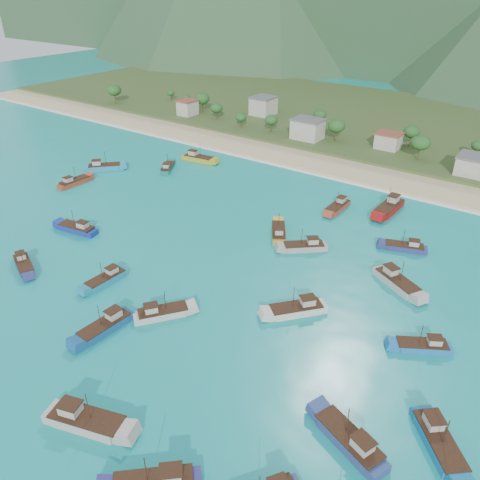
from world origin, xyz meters
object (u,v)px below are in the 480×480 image
Objects in this scene: boat_6 at (24,265)px; boat_28 at (162,313)px; boat_10 at (198,159)px; boat_27 at (74,182)px; boat_29 at (438,442)px; boat_25 at (106,280)px; boat_0 at (350,441)px; boat_13 at (423,347)px; boat_21 at (104,167)px; boat_23 at (78,229)px; boat_24 at (86,421)px; boat_4 at (168,168)px; boat_22 at (304,247)px; boat_32 at (389,208)px; boat_2 at (106,327)px; boat_15 at (279,233)px; boat_7 at (338,207)px; boat_17 at (405,248)px; boat_11 at (297,310)px.

boat_28 is (34.71, 5.09, 0.07)m from boat_6.
boat_6 is at bearing 2.48° from boat_10.
boat_27 is 114.66m from boat_29.
boat_29 is (64.16, 0.07, 0.17)m from boat_25.
boat_0 is 1.18× the size of boat_28.
boat_27 is (-104.09, 10.79, 0.08)m from boat_13.
boat_23 is at bearing -4.66° from boat_21.
boat_21 is 0.99× the size of boat_29.
boat_27 is at bearing -143.79° from boat_24.
boat_4 is 20.12m from boat_21.
boat_32 reaches higher than boat_22.
boat_2 reaches higher than boat_15.
boat_24 reaches higher than boat_27.
boat_13 is at bearing 118.47° from boat_32.
boat_15 is 8.42m from boat_22.
boat_22 is 1.01× the size of boat_25.
boat_15 reaches higher than boat_7.
boat_7 is at bearing 163.53° from boat_24.
boat_22 is at bearing -48.33° from boat_15.
boat_23 is (-33.52, 19.86, -0.04)m from boat_2.
boat_25 is at bearing 75.72° from boat_13.
boat_24 is (13.30, -14.62, 0.11)m from boat_2.
boat_32 reaches higher than boat_25.
boat_17 is at bearing 32.61° from boat_0.
boat_24 is at bearing -84.12° from boat_4.
boat_22 is 73.18m from boat_27.
boat_21 reaches higher than boat_25.
boat_17 is 0.97× the size of boat_27.
boat_4 is at bearing 12.09° from boat_32.
boat_24 is (-30.16, -17.85, 0.07)m from boat_0.
boat_11 is 50.62m from boat_32.
boat_17 is (26.33, 10.70, -0.08)m from boat_15.
boat_10 is 1.17× the size of boat_27.
boat_13 is at bearing 15.97° from boat_0.
boat_10 is 1.20× the size of boat_17.
boat_0 is at bearing 171.55° from boat_17.
boat_13 is at bearing -94.99° from boat_23.
boat_23 is (27.37, -30.99, -0.08)m from boat_21.
boat_13 is (87.49, -47.36, -0.23)m from boat_10.
boat_10 is 81.01m from boat_28.
boat_22 is at bearing -73.47° from boat_23.
boat_11 is at bearing -157.14° from boat_25.
boat_6 is (14.93, -59.19, -0.02)m from boat_4.
boat_29 reaches higher than boat_2.
boat_23 is at bearing 1.32° from boat_10.
boat_2 is at bearing -85.52° from boat_4.
boat_10 reaches higher than boat_13.
boat_24 reaches higher than boat_25.
boat_21 is 0.80× the size of boat_32.
boat_2 is 0.93× the size of boat_10.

